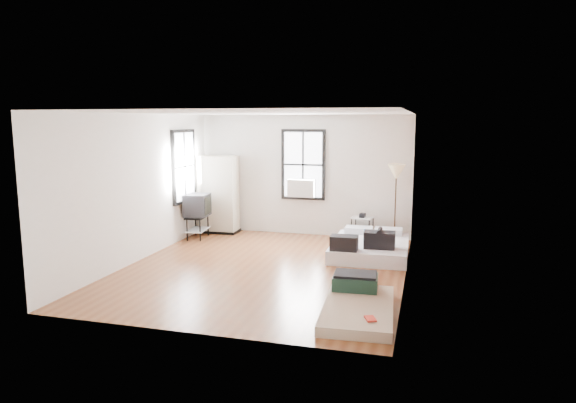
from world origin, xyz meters
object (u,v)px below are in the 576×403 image
(mattress_bare, at_px, (358,302))
(floor_lamp, at_px, (396,176))
(mattress_main, at_px, (370,246))
(side_table, at_px, (362,222))
(wardrobe, at_px, (219,195))
(tv_stand, at_px, (197,207))

(mattress_bare, relative_size, floor_lamp, 1.07)
(mattress_main, bearing_deg, mattress_bare, -88.16)
(mattress_main, height_order, floor_lamp, floor_lamp)
(mattress_main, height_order, side_table, mattress_main)
(wardrobe, xyz_separation_m, floor_lamp, (4.15, 0.00, 0.57))
(wardrobe, distance_m, floor_lamp, 4.19)
(mattress_main, xyz_separation_m, mattress_bare, (0.17, -3.10, -0.06))
(mattress_bare, height_order, tv_stand, tv_stand)
(mattress_bare, bearing_deg, tv_stand, 135.74)
(wardrobe, bearing_deg, floor_lamp, -0.79)
(wardrobe, bearing_deg, mattress_bare, -48.43)
(mattress_main, xyz_separation_m, wardrobe, (-3.75, 1.19, 0.74))
(side_table, height_order, tv_stand, tv_stand)
(mattress_bare, bearing_deg, floor_lamp, 83.40)
(mattress_main, relative_size, wardrobe, 1.11)
(mattress_bare, distance_m, floor_lamp, 4.52)
(tv_stand, bearing_deg, mattress_bare, -47.92)
(floor_lamp, height_order, tv_stand, floor_lamp)
(wardrobe, bearing_deg, side_table, 0.37)
(floor_lamp, bearing_deg, wardrobe, 180.00)
(floor_lamp, distance_m, tv_stand, 4.49)
(side_table, bearing_deg, mattress_bare, -83.65)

